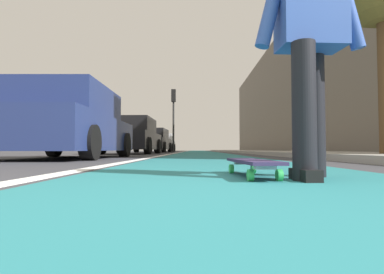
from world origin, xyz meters
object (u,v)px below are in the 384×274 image
at_px(traffic_light, 173,109).
at_px(skater_person, 310,31).
at_px(parked_car_far, 154,141).
at_px(parked_car_end, 163,143).
at_px(parked_car_near, 68,125).
at_px(parked_car_mid, 132,137).
at_px(skateboard, 252,163).

bearing_deg(traffic_light, skater_person, -173.21).
height_order(parked_car_far, parked_car_end, parked_car_end).
relative_size(parked_car_far, traffic_light, 1.12).
height_order(skater_person, parked_car_near, skater_person).
bearing_deg(parked_car_mid, skateboard, -164.49).
distance_m(skateboard, skater_person, 0.92).
height_order(skateboard, parked_car_mid, parked_car_mid).
xyz_separation_m(skater_person, parked_car_mid, (11.04, 3.37, -0.22)).
height_order(parked_car_end, traffic_light, traffic_light).
relative_size(parked_car_near, parked_car_far, 0.95).
bearing_deg(skater_person, parked_car_end, 8.16).
distance_m(parked_car_far, traffic_light, 2.43).
relative_size(skater_person, parked_car_end, 0.36).
relative_size(parked_car_mid, parked_car_far, 0.95).
bearing_deg(parked_car_far, parked_car_end, 0.87).
relative_size(skater_person, traffic_light, 0.41).
bearing_deg(parked_car_far, traffic_light, -86.39).
relative_size(skateboard, parked_car_near, 0.20).
xyz_separation_m(skater_person, parked_car_end, (24.19, 3.47, -0.22)).
bearing_deg(parked_car_mid, traffic_light, -10.02).
distance_m(skateboard, parked_car_near, 5.38).
xyz_separation_m(parked_car_end, traffic_light, (-6.21, -1.33, 2.09)).
relative_size(parked_car_near, parked_car_end, 0.96).
bearing_deg(parked_car_far, parked_car_mid, -179.95).
relative_size(parked_car_near, traffic_light, 1.07).
bearing_deg(parked_car_mid, parked_car_far, 0.05).
bearing_deg(skater_person, traffic_light, 6.79).
distance_m(parked_car_end, traffic_light, 6.68).
bearing_deg(skateboard, parked_car_far, 9.68).
xyz_separation_m(skater_person, parked_car_near, (4.54, 3.40, -0.24)).
bearing_deg(skateboard, parked_car_mid, 15.51).
bearing_deg(traffic_light, parked_car_far, 93.61).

